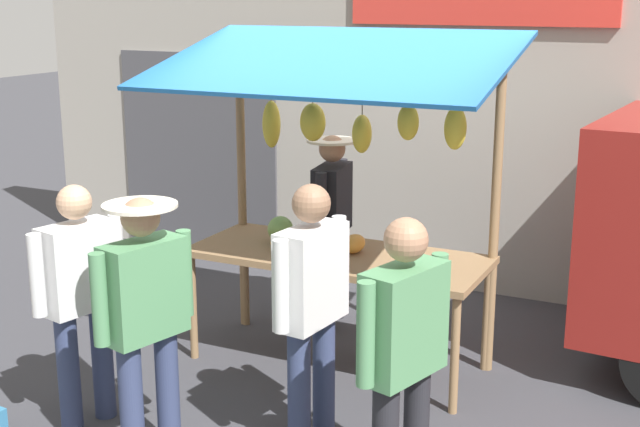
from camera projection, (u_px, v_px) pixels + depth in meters
name	position (u px, v px, depth m)	size (l,w,h in m)	color
ground_plane	(337.00, 363.00, 6.62)	(40.00, 40.00, 0.00)	#38383D
street_backdrop	(432.00, 108.00, 8.14)	(9.00, 0.30, 3.40)	#9E998E
market_stall	(337.00, 164.00, 6.29)	(2.50, 1.46, 2.50)	olive
vendor_with_sunhat	(332.00, 215.00, 7.21)	(0.42, 0.69, 1.62)	#232328
shopper_with_ponytail	(403.00, 349.00, 4.45)	(0.35, 0.68, 1.67)	#232328
shopper_in_striped_shirt	(80.00, 290.00, 5.48)	(0.32, 0.67, 1.60)	navy
shopper_in_grey_tee	(145.00, 311.00, 4.98)	(0.42, 0.68, 1.64)	navy
shopper_with_shopping_bag	(311.00, 300.00, 5.15)	(0.28, 0.71, 1.68)	navy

